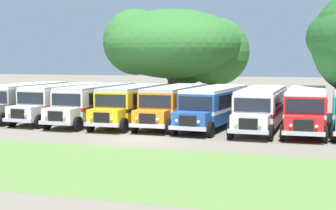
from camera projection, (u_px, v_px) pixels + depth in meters
The scene contains 11 objects.
ground_plane at pixel (141, 139), 30.66m from camera, with size 220.00×220.00×0.00m, color slate.
foreground_grass_strip at pixel (79, 165), 23.14m from camera, with size 80.00×9.97×0.01m, color olive.
parked_bus_slot_0 at pixel (26, 99), 41.23m from camera, with size 2.85×10.86×2.82m.
parked_bus_slot_1 at pixel (64, 100), 40.04m from camera, with size 3.32×10.94×2.82m.
parked_bus_slot_2 at pixel (95, 102), 38.68m from camera, with size 2.89×10.86×2.82m.
parked_bus_slot_3 at pixel (134, 102), 37.89m from camera, with size 2.76×10.85×2.82m.
parked_bus_slot_4 at pixel (175, 103), 37.29m from camera, with size 2.78×10.85×2.82m.
parked_bus_slot_5 at pixel (215, 105), 35.99m from camera, with size 3.34×10.94×2.82m.
parked_bus_slot_6 at pixel (262, 107), 34.69m from camera, with size 2.72×10.84×2.82m.
parked_bus_slot_7 at pixel (307, 107), 34.03m from camera, with size 2.85×10.86×2.82m.
broad_shade_tree at pixel (177, 46), 49.59m from camera, with size 13.75×14.40×9.87m.
Camera 1 is at (10.86, -28.39, 4.83)m, focal length 54.19 mm.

